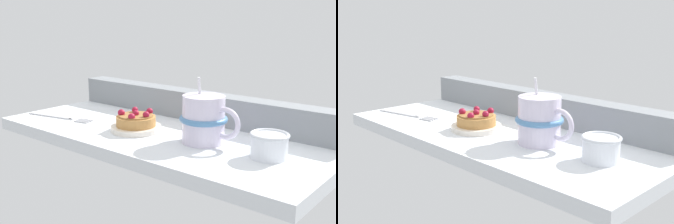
{
  "view_description": "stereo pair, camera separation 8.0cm",
  "coord_description": "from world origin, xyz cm",
  "views": [
    {
      "loc": [
        53.62,
        -62.2,
        23.31
      ],
      "look_at": [
        3.46,
        -2.01,
        4.82
      ],
      "focal_mm": 45.01,
      "sensor_mm": 36.0,
      "label": 1
    },
    {
      "loc": [
        59.53,
        -56.75,
        23.31
      ],
      "look_at": [
        3.46,
        -2.01,
        4.82
      ],
      "focal_mm": 45.01,
      "sensor_mm": 36.0,
      "label": 2
    }
  ],
  "objects": [
    {
      "name": "ground_plane",
      "position": [
        0.0,
        0.0,
        -1.27
      ],
      "size": [
        70.2,
        30.24,
        2.53
      ],
      "primitive_type": "cube",
      "color": "silver"
    },
    {
      "name": "dessert_fork",
      "position": [
        -24.65,
        -6.74,
        0.3
      ],
      "size": [
        17.55,
        5.35,
        0.6
      ],
      "color": "#B7B7BC",
      "rests_on": "ground_plane"
    },
    {
      "name": "window_rail_back",
      "position": [
        0.0,
        12.55,
        3.12
      ],
      "size": [
        68.8,
        5.13,
        6.23
      ],
      "primitive_type": "cube",
      "color": "gray",
      "rests_on": "ground_plane"
    },
    {
      "name": "raspberry_tart",
      "position": [
        -4.02,
        -3.15,
        2.3
      ],
      "size": [
        8.0,
        8.0,
        3.36
      ],
      "color": "#B77F42",
      "rests_on": "dessert_plate"
    },
    {
      "name": "coffee_mug",
      "position": [
        11.16,
        -0.86,
        4.41
      ],
      "size": [
        12.13,
        8.9,
        11.99
      ],
      "color": "silver",
      "rests_on": "ground_plane"
    },
    {
      "name": "sugar_bowl",
      "position": [
        24.21,
        -0.98,
        2.27
      ],
      "size": [
        6.51,
        6.51,
        4.24
      ],
      "color": "silver",
      "rests_on": "ground_plane"
    },
    {
      "name": "dessert_plate",
      "position": [
        -4.02,
        -3.15,
        0.49
      ],
      "size": [
        10.28,
        10.28,
        1.05
      ],
      "color": "silver",
      "rests_on": "ground_plane"
    }
  ]
}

